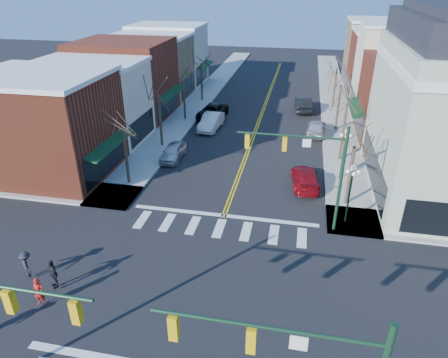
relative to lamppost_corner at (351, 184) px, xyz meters
The scene contains 32 objects.
ground 12.18m from the lamppost_corner, 133.97° to the right, with size 160.00×160.00×0.00m, color black.
sidewalk_left 20.69m from the lamppost_corner, 145.84° to the left, with size 3.50×70.00×0.15m, color #9E9B93.
sidewalk_right 11.87m from the lamppost_corner, 87.26° to the left, with size 3.50×70.00×0.15m, color #9E9B93.
bldg_left_brick_a 23.94m from the lamppost_corner, behind, with size 10.00×8.50×8.00m, color maroon.
bldg_left_stucco_a 26.14m from the lamppost_corner, 155.10° to the left, with size 10.00×7.00×7.50m, color beige.
bldg_left_brick_b 30.40m from the lamppost_corner, 141.28° to the left, with size 10.00×9.00×8.50m, color maroon.
bldg_left_tan 36.13m from the lamppost_corner, 131.01° to the left, with size 10.00×7.50×7.80m, color #9E8057.
bldg_left_stucco_b 42.28m from the lamppost_corner, 124.10° to the left, with size 10.00×8.00×8.20m, color beige.
bldg_right_brick_a 18.76m from the lamppost_corner, 67.06° to the left, with size 10.00×8.50×8.00m, color maroon.
bldg_right_stucco 26.12m from the lamppost_corner, 73.72° to the left, with size 10.00×7.00×10.00m, color beige.
bldg_right_brick_b 33.33m from the lamppost_corner, 77.34° to the left, with size 10.00×8.00×8.50m, color maroon.
bldg_right_tan 41.18m from the lamppost_corner, 79.78° to the left, with size 10.00×8.00×9.00m, color #9E8057.
traffic_mast_far_right 3.36m from the lamppost_corner, 157.49° to the right, with size 6.60×0.28×7.20m.
lamppost_corner is the anchor object (origin of this frame).
lamppost_midblock 6.50m from the lamppost_corner, 90.00° to the left, with size 0.36×0.36×4.33m.
tree_left_a 16.80m from the lamppost_corner, behind, with size 0.24×0.24×4.76m, color #382B21.
tree_left_b 19.65m from the lamppost_corner, 147.69° to the left, with size 0.24×0.24×5.04m, color #382B21.
tree_left_c 24.87m from the lamppost_corner, 131.90° to the left, with size 0.24×0.24×4.55m, color #382B21.
tree_left_d 31.27m from the lamppost_corner, 122.06° to the left, with size 0.24×0.24×4.90m, color #382B21.
tree_right_a 2.59m from the lamppost_corner, 85.43° to the left, with size 0.24×0.24×4.62m, color #382B21.
tree_right_b 10.51m from the lamppost_corner, 88.91° to the left, with size 0.24×0.24×5.18m, color #382B21.
tree_right_c 18.51m from the lamppost_corner, 89.38° to the left, with size 0.24×0.24×4.83m, color #382B21.
tree_right_d 26.51m from the lamppost_corner, 89.57° to the left, with size 0.24×0.24×4.97m, color #382B21.
car_left_near 16.72m from the lamppost_corner, 151.80° to the left, with size 1.65×4.09×1.39m, color #BCBCC1.
car_left_mid 20.90m from the lamppost_corner, 128.70° to the left, with size 1.74×4.98×1.64m, color silver.
car_left_far 24.20m from the lamppost_corner, 124.67° to the left, with size 2.54×5.50×1.53m, color black.
car_right_near 6.05m from the lamppost_corner, 119.73° to the left, with size 1.97×4.83×1.40m, color maroon.
car_right_mid 16.91m from the lamppost_corner, 96.36° to the left, with size 1.84×4.58×1.56m, color silver.
car_right_far 25.05m from the lamppost_corner, 97.83° to the left, with size 1.78×5.11×1.68m, color black.
pedestrian_red_a 19.07m from the lamppost_corner, 145.06° to the right, with size 0.58×0.38×1.58m, color #AD1B12.
pedestrian_dark_a 18.38m from the lamppost_corner, 148.53° to the right, with size 1.00×0.42×1.70m, color black.
pedestrian_dark_b 19.79m from the lamppost_corner, 152.49° to the right, with size 1.02×0.59×1.59m, color black.
Camera 1 is at (4.62, -15.29, 14.99)m, focal length 32.00 mm.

